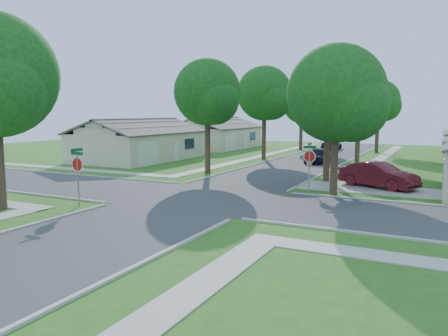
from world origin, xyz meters
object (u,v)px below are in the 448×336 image
tree_w_near (208,95)px  house_nw_far (217,137)px  stop_sign_sw (77,167)px  tree_w_far (302,107)px  stop_sign_ne (309,158)px  tree_e_far (379,103)px  tree_e_mid (360,97)px  tree_e_near (329,100)px  tree_ne_corner (337,98)px  tree_w_mid (265,96)px  house_nw_near (140,145)px  car_curb_east (318,155)px  car_driveway (378,175)px  car_curb_west (331,144)px

tree_w_near → house_nw_far: size_ratio=0.66×
stop_sign_sw → tree_w_far: 38.86m
stop_sign_ne → tree_e_far: tree_e_far is taller
stop_sign_ne → tree_e_mid: bearing=89.8°
stop_sign_sw → tree_e_near: 17.04m
tree_w_near → tree_ne_corner: tree_w_near is taller
tree_ne_corner → house_nw_far: tree_ne_corner is taller
tree_w_mid → house_nw_near: tree_w_mid is taller
tree_ne_corner → car_curb_east: bearing=107.9°
tree_w_near → tree_w_mid: tree_w_mid is taller
tree_ne_corner → car_driveway: 6.40m
stop_sign_sw → car_curb_east: size_ratio=0.69×
tree_e_mid → tree_w_mid: bearing=180.0°
stop_sign_sw → tree_e_far: (9.45, 38.71, 3.95)m
tree_e_near → tree_w_far: 26.71m
tree_e_mid → tree_e_far: (-0.00, 13.00, -0.27)m
tree_e_near → car_curb_west: size_ratio=1.75×
car_curb_east → house_nw_near: bearing=-162.1°
car_curb_west → tree_e_mid: bearing=112.1°
house_nw_far → car_curb_west: bearing=15.5°
tree_e_far → house_nw_far: tree_e_far is taller
tree_e_mid → car_curb_west: size_ratio=1.95×
tree_w_mid → tree_w_far: tree_w_mid is taller
tree_ne_corner → car_curb_west: tree_ne_corner is taller
tree_w_near → car_driveway: (12.92, -0.99, -5.29)m
tree_e_mid → house_nw_near: 22.12m
tree_e_mid → tree_w_mid: 9.40m
stop_sign_sw → house_nw_far: (-11.29, 36.70, -0.51)m
stop_sign_sw → house_nw_far: bearing=107.1°
tree_w_mid → house_nw_far: tree_w_mid is taller
tree_e_near → car_curb_west: tree_e_near is taller
stop_sign_ne → car_curb_west: size_ratio=0.63×
tree_e_mid → tree_w_far: 16.06m
tree_e_far → tree_w_far: tree_e_far is taller
tree_w_near → house_nw_far: bearing=116.3°
stop_sign_ne → tree_w_far: (-9.35, 29.31, 3.48)m
stop_sign_ne → tree_e_mid: 16.84m
stop_sign_ne → tree_w_near: tree_w_near is taller
stop_sign_sw → tree_ne_corner: size_ratio=0.34×
tree_ne_corner → tree_w_mid: bearing=123.2°
tree_w_near → car_curb_east: size_ratio=2.08×
tree_w_mid → car_curb_east: 8.24m
car_curb_east → car_curb_west: size_ratio=0.91×
tree_w_mid → house_nw_near: size_ratio=0.70×
car_driveway → house_nw_far: bearing=69.2°
tree_e_mid → car_curb_west: tree_e_mid is taller
car_driveway → tree_w_mid: bearing=68.7°
tree_w_near → car_driveway: 14.00m
tree_w_far → tree_e_far: bearing=0.0°
tree_e_near → tree_w_far: (-9.40, 25.00, -0.14)m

